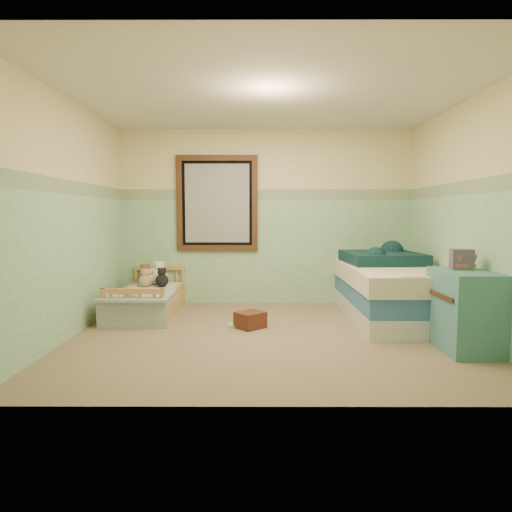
{
  "coord_description": "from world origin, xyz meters",
  "views": [
    {
      "loc": [
        -0.12,
        -4.74,
        1.29
      ],
      "look_at": [
        -0.14,
        0.35,
        0.82
      ],
      "focal_mm": 31.73,
      "sensor_mm": 36.0,
      "label": 1
    }
  ],
  "objects_px": {
    "toddler_bed_frame": "(148,307)",
    "twin_bed_frame": "(391,309)",
    "floor_book": "(240,325)",
    "plush_floor_cream": "(126,312)",
    "plush_floor_tan": "(135,313)",
    "red_pillow": "(250,320)",
    "dresser": "(465,311)"
  },
  "relations": [
    {
      "from": "dresser",
      "to": "red_pillow",
      "type": "bearing_deg",
      "value": 158.14
    },
    {
      "from": "twin_bed_frame",
      "to": "plush_floor_cream",
      "type": "bearing_deg",
      "value": -175.48
    },
    {
      "from": "toddler_bed_frame",
      "to": "twin_bed_frame",
      "type": "height_order",
      "value": "twin_bed_frame"
    },
    {
      "from": "twin_bed_frame",
      "to": "red_pillow",
      "type": "distance_m",
      "value": 1.82
    },
    {
      "from": "twin_bed_frame",
      "to": "dresser",
      "type": "distance_m",
      "value": 1.38
    },
    {
      "from": "plush_floor_tan",
      "to": "dresser",
      "type": "relative_size",
      "value": 0.35
    },
    {
      "from": "floor_book",
      "to": "dresser",
      "type": "bearing_deg",
      "value": -20.41
    },
    {
      "from": "toddler_bed_frame",
      "to": "plush_floor_cream",
      "type": "distance_m",
      "value": 0.51
    },
    {
      "from": "toddler_bed_frame",
      "to": "floor_book",
      "type": "height_order",
      "value": "toddler_bed_frame"
    },
    {
      "from": "plush_floor_cream",
      "to": "plush_floor_tan",
      "type": "relative_size",
      "value": 0.96
    },
    {
      "from": "plush_floor_cream",
      "to": "plush_floor_tan",
      "type": "bearing_deg",
      "value": -33.59
    },
    {
      "from": "plush_floor_tan",
      "to": "twin_bed_frame",
      "type": "relative_size",
      "value": 0.12
    },
    {
      "from": "toddler_bed_frame",
      "to": "plush_floor_tan",
      "type": "xyz_separation_m",
      "value": [
        -0.02,
        -0.57,
        0.04
      ]
    },
    {
      "from": "dresser",
      "to": "floor_book",
      "type": "bearing_deg",
      "value": 157.58
    },
    {
      "from": "plush_floor_tan",
      "to": "twin_bed_frame",
      "type": "distance_m",
      "value": 3.13
    },
    {
      "from": "plush_floor_tan",
      "to": "toddler_bed_frame",
      "type": "bearing_deg",
      "value": 88.33
    },
    {
      "from": "toddler_bed_frame",
      "to": "twin_bed_frame",
      "type": "relative_size",
      "value": 0.68
    },
    {
      "from": "toddler_bed_frame",
      "to": "twin_bed_frame",
      "type": "xyz_separation_m",
      "value": [
        3.1,
        -0.23,
        0.02
      ]
    },
    {
      "from": "red_pillow",
      "to": "floor_book",
      "type": "bearing_deg",
      "value": 148.94
    },
    {
      "from": "twin_bed_frame",
      "to": "plush_floor_tan",
      "type": "bearing_deg",
      "value": -173.8
    },
    {
      "from": "red_pillow",
      "to": "twin_bed_frame",
      "type": "bearing_deg",
      "value": 15.69
    },
    {
      "from": "plush_floor_cream",
      "to": "dresser",
      "type": "relative_size",
      "value": 0.34
    },
    {
      "from": "plush_floor_tan",
      "to": "plush_floor_cream",
      "type": "bearing_deg",
      "value": 146.41
    },
    {
      "from": "plush_floor_cream",
      "to": "plush_floor_tan",
      "type": "height_order",
      "value": "plush_floor_tan"
    },
    {
      "from": "plush_floor_cream",
      "to": "floor_book",
      "type": "relative_size",
      "value": 0.95
    },
    {
      "from": "toddler_bed_frame",
      "to": "floor_book",
      "type": "relative_size",
      "value": 5.46
    },
    {
      "from": "plush_floor_cream",
      "to": "red_pillow",
      "type": "relative_size",
      "value": 0.87
    },
    {
      "from": "red_pillow",
      "to": "plush_floor_tan",
      "type": "bearing_deg",
      "value": 173.54
    },
    {
      "from": "toddler_bed_frame",
      "to": "plush_floor_tan",
      "type": "bearing_deg",
      "value": -91.67
    },
    {
      "from": "dresser",
      "to": "floor_book",
      "type": "distance_m",
      "value": 2.39
    },
    {
      "from": "plush_floor_cream",
      "to": "red_pillow",
      "type": "xyz_separation_m",
      "value": [
        1.49,
        -0.24,
        -0.04
      ]
    },
    {
      "from": "plush_floor_cream",
      "to": "dresser",
      "type": "height_order",
      "value": "dresser"
    }
  ]
}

